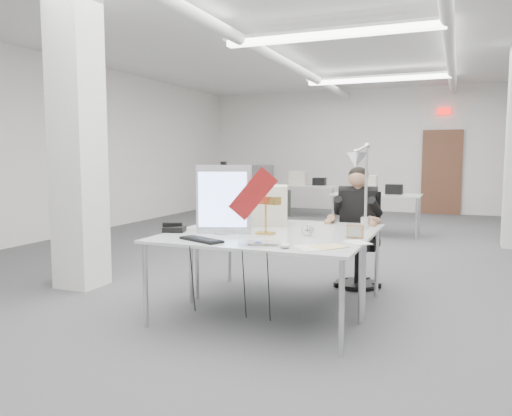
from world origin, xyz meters
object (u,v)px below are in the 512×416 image
Objects in this scene: laptop at (258,244)px; bankers_lamp at (266,215)px; desk_phone at (174,229)px; beige_monitor at (267,205)px; monitor at (224,199)px; office_chair at (358,241)px; seated_person at (358,207)px; desk_main at (254,241)px; architect_lamp at (361,188)px.

bankers_lamp is (-0.16, 0.58, 0.16)m from laptop.
beige_monitor is at bearing 34.98° from desk_phone.
monitor is 0.77m from laptop.
monitor is at bearing -131.38° from office_chair.
beige_monitor is at bearing 91.21° from laptop.
monitor is (-0.96, -1.38, 0.17)m from seated_person.
laptop is at bearing -62.67° from desk_main.
office_chair is 1.97m from laptop.
office_chair is 1.51m from bankers_lamp.
seated_person is 2.24× the size of bankers_lamp.
monitor reaches higher than beige_monitor.
beige_monitor is (-0.81, -0.72, 0.44)m from office_chair.
beige_monitor is (-0.23, 0.90, 0.21)m from desk_main.
beige_monitor reaches higher than desk_phone.
bankers_lamp is (0.37, 0.11, -0.13)m from monitor.
seated_person is (0.58, 1.57, 0.16)m from desk_main.
beige_monitor is (-0.38, 1.18, 0.19)m from laptop.
laptop is 1.26m from beige_monitor.
seated_person reaches higher than beige_monitor.
monitor is 1.75× the size of bankers_lamp.
monitor is at bearing 152.98° from desk_main.
desk_main is 1.13m from architect_lamp.
desk_main is at bearing -24.34° from desk_phone.
office_chair is 0.39m from seated_person.
bankers_lamp is at bearing -122.52° from seated_person.
seated_person reaches higher than laptop.
seated_person is 1.88× the size of beige_monitor.
seated_person reaches higher than bankers_lamp.
monitor reaches higher than seated_person.
desk_phone is 1.02m from beige_monitor.
beige_monitor is (-0.81, -0.67, 0.06)m from seated_person.
office_chair is 1.81m from monitor.
desk_main is at bearing -139.94° from architect_lamp.
laptop is (-0.43, -1.85, -0.13)m from seated_person.
monitor reaches higher than desk_phone.
monitor is at bearing -120.44° from beige_monitor.
office_chair is at bearing 35.65° from monitor.
desk_main is 5.07× the size of bankers_lamp.
monitor is (-0.38, 0.19, 0.32)m from desk_main.
desk_phone is at bearing 172.75° from desk_main.
monitor is at bearing -158.33° from architect_lamp.
architect_lamp reaches higher than bankers_lamp.
bankers_lamp is at bearing -155.10° from architect_lamp.
monitor is 1.47× the size of beige_monitor.
seated_person is at bearing 69.82° from desk_main.
desk_main is at bearing -117.82° from seated_person.
seated_person is 1.28× the size of monitor.
bankers_lamp is at bearing -88.77° from beige_monitor.
office_chair reaches higher than desk_main.
office_chair is at bearing 84.29° from bankers_lamp.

